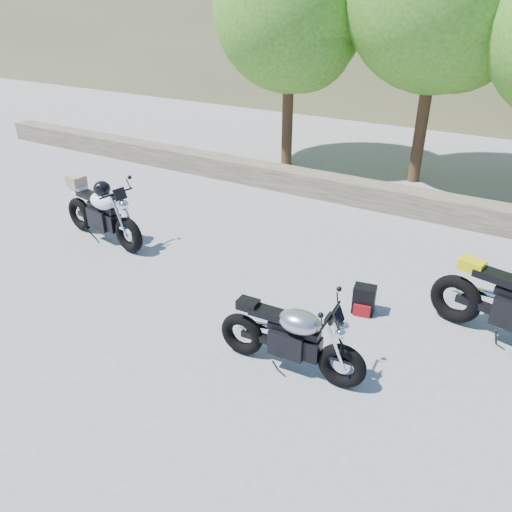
% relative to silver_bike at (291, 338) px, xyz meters
% --- Properties ---
extents(ground, '(90.00, 90.00, 0.00)m').
position_rel_silver_bike_xyz_m(ground, '(-1.34, 0.12, -0.46)').
color(ground, gray).
rests_on(ground, ground).
extents(stone_wall, '(22.00, 0.55, 0.50)m').
position_rel_silver_bike_xyz_m(stone_wall, '(-1.34, 5.62, -0.21)').
color(stone_wall, '#494031').
rests_on(stone_wall, ground).
extents(tree_decid_left, '(3.67, 3.67, 5.62)m').
position_rel_silver_bike_xyz_m(tree_decid_left, '(-3.74, 7.25, 3.17)').
color(tree_decid_left, '#382314').
rests_on(tree_decid_left, ground).
extents(silver_bike, '(1.90, 0.60, 0.95)m').
position_rel_silver_bike_xyz_m(silver_bike, '(0.00, 0.00, 0.00)').
color(silver_bike, black).
rests_on(silver_bike, ground).
extents(white_bike, '(2.13, 0.68, 1.18)m').
position_rel_silver_bike_xyz_m(white_bike, '(-4.61, 1.47, 0.12)').
color(white_bike, black).
rests_on(white_bike, ground).
extents(backpack, '(0.34, 0.31, 0.42)m').
position_rel_silver_bike_xyz_m(backpack, '(0.35, 1.63, -0.26)').
color(backpack, black).
rests_on(backpack, ground).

